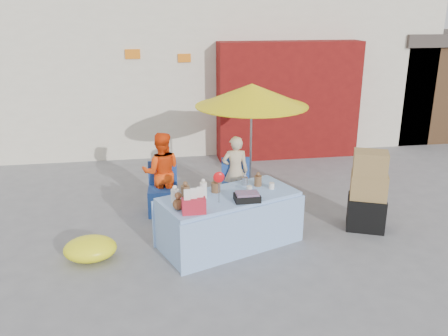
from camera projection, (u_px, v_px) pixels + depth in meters
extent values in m
plane|color=slate|center=(222.00, 247.00, 6.83)|extent=(80.00, 80.00, 0.00)
cube|color=silver|center=(180.00, 49.00, 12.66)|extent=(12.00, 5.00, 4.50)
cube|color=maroon|center=(288.00, 100.00, 10.69)|extent=(3.20, 0.60, 2.60)
cube|color=#4C331E|center=(419.00, 88.00, 13.07)|extent=(2.60, 3.00, 2.40)
cube|color=#3F3833|center=(426.00, 37.00, 12.64)|extent=(2.80, 3.20, 0.30)
cube|color=orange|center=(133.00, 54.00, 10.08)|extent=(0.32, 0.04, 0.20)
cube|color=orange|center=(184.00, 58.00, 10.29)|extent=(0.28, 0.04, 0.18)
cube|color=#98C5F4|center=(229.00, 220.00, 6.81)|extent=(2.12, 1.51, 0.77)
cube|color=#98C5F4|center=(246.00, 233.00, 6.45)|extent=(1.87, 0.74, 0.71)
cube|color=#98C5F4|center=(214.00, 211.00, 7.19)|extent=(1.87, 0.74, 0.71)
cylinder|color=white|center=(175.00, 196.00, 6.42)|extent=(0.15, 0.15, 0.18)
cylinder|color=brown|center=(185.00, 191.00, 6.60)|extent=(0.16, 0.16, 0.16)
cylinder|color=white|center=(203.00, 190.00, 6.56)|extent=(0.13, 0.13, 0.22)
cylinder|color=brown|center=(216.00, 187.00, 6.78)|extent=(0.17, 0.17, 0.14)
cylinder|color=#B2B2B7|center=(245.00, 181.00, 7.05)|extent=(0.12, 0.12, 0.12)
cylinder|color=brown|center=(258.00, 181.00, 7.02)|extent=(0.15, 0.15, 0.15)
cylinder|color=white|center=(249.00, 189.00, 6.78)|extent=(0.11, 0.11, 0.09)
cylinder|color=white|center=(272.00, 186.00, 6.91)|extent=(0.11, 0.11, 0.09)
sphere|color=brown|center=(178.00, 204.00, 6.18)|extent=(0.15, 0.15, 0.15)
ellipsoid|color=red|center=(219.00, 177.00, 6.33)|extent=(0.16, 0.10, 0.15)
cube|color=red|center=(194.00, 206.00, 6.06)|extent=(0.34, 0.24, 0.20)
cube|color=black|center=(247.00, 198.00, 6.47)|extent=(0.41, 0.35, 0.09)
cube|color=#204496|center=(163.00, 201.00, 7.90)|extent=(0.51, 0.50, 0.45)
cube|color=#204496|center=(163.00, 172.00, 7.97)|extent=(0.48, 0.08, 0.40)
cube|color=#204496|center=(237.00, 196.00, 8.10)|extent=(0.51, 0.50, 0.45)
cube|color=#204496|center=(235.00, 168.00, 8.17)|extent=(0.48, 0.08, 0.40)
imported|color=#FF460D|center=(162.00, 172.00, 7.90)|extent=(0.70, 0.56, 1.36)
imported|color=beige|center=(235.00, 171.00, 8.11)|extent=(0.48, 0.33, 1.25)
cylinder|color=gray|center=(251.00, 147.00, 8.18)|extent=(0.04, 0.04, 2.00)
cone|color=yellow|center=(252.00, 95.00, 7.89)|extent=(1.90, 1.90, 0.38)
cylinder|color=yellow|center=(252.00, 106.00, 7.95)|extent=(1.90, 1.90, 0.02)
cube|color=black|center=(366.00, 213.00, 7.35)|extent=(0.70, 0.65, 0.51)
cube|color=#A9844C|center=(369.00, 185.00, 7.21)|extent=(0.65, 0.59, 0.39)
cube|color=#A9844C|center=(371.00, 163.00, 7.07)|extent=(0.60, 0.54, 0.35)
ellipsoid|color=#FFFC1A|center=(90.00, 249.00, 6.45)|extent=(0.83, 0.72, 0.32)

